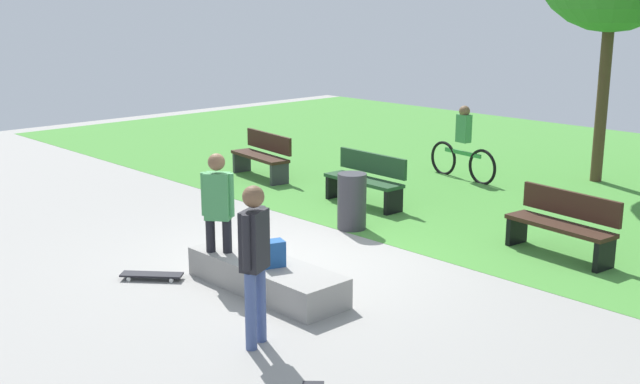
{
  "coord_description": "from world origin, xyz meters",
  "views": [
    {
      "loc": [
        7.69,
        -6.76,
        3.5
      ],
      "look_at": [
        0.57,
        -0.07,
        1.11
      ],
      "focal_mm": 43.71,
      "sensor_mm": 36.0,
      "label": 1
    }
  ],
  "objects_px": {
    "skateboard_by_ledge": "(152,275)",
    "cyclist_on_bicycle": "(463,148)",
    "skater_watching": "(218,207)",
    "trash_bin": "(352,201)",
    "skater_performing_trick": "(255,253)",
    "backpack_on_ledge": "(273,253)",
    "park_bench_near_lamppost": "(563,223)",
    "park_bench_far_left": "(263,155)",
    "park_bench_far_right": "(366,178)",
    "concrete_ledge": "(266,276)"
  },
  "relations": [
    {
      "from": "skateboard_by_ledge",
      "to": "trash_bin",
      "type": "relative_size",
      "value": 0.81
    },
    {
      "from": "skateboard_by_ledge",
      "to": "trash_bin",
      "type": "distance_m",
      "value": 3.57
    },
    {
      "from": "backpack_on_ledge",
      "to": "trash_bin",
      "type": "bearing_deg",
      "value": -134.77
    },
    {
      "from": "skateboard_by_ledge",
      "to": "cyclist_on_bicycle",
      "type": "relative_size",
      "value": 0.4
    },
    {
      "from": "skater_performing_trick",
      "to": "cyclist_on_bicycle",
      "type": "xyz_separation_m",
      "value": [
        -3.33,
        8.0,
        -0.37
      ]
    },
    {
      "from": "backpack_on_ledge",
      "to": "skater_performing_trick",
      "type": "height_order",
      "value": "skater_performing_trick"
    },
    {
      "from": "backpack_on_ledge",
      "to": "cyclist_on_bicycle",
      "type": "xyz_separation_m",
      "value": [
        -2.34,
        6.95,
        0.1
      ]
    },
    {
      "from": "park_bench_far_right",
      "to": "trash_bin",
      "type": "bearing_deg",
      "value": -54.92
    },
    {
      "from": "park_bench_near_lamppost",
      "to": "trash_bin",
      "type": "height_order",
      "value": "park_bench_near_lamppost"
    },
    {
      "from": "skater_watching",
      "to": "trash_bin",
      "type": "bearing_deg",
      "value": 98.87
    },
    {
      "from": "skater_performing_trick",
      "to": "park_bench_far_right",
      "type": "relative_size",
      "value": 1.06
    },
    {
      "from": "skater_performing_trick",
      "to": "trash_bin",
      "type": "xyz_separation_m",
      "value": [
        -2.33,
        3.8,
        -0.56
      ]
    },
    {
      "from": "concrete_ledge",
      "to": "skater_watching",
      "type": "xyz_separation_m",
      "value": [
        -0.72,
        -0.18,
        0.78
      ]
    },
    {
      "from": "concrete_ledge",
      "to": "skater_performing_trick",
      "type": "relative_size",
      "value": 1.35
    },
    {
      "from": "backpack_on_ledge",
      "to": "skateboard_by_ledge",
      "type": "height_order",
      "value": "backpack_on_ledge"
    },
    {
      "from": "backpack_on_ledge",
      "to": "skater_watching",
      "type": "bearing_deg",
      "value": -61.45
    },
    {
      "from": "skater_performing_trick",
      "to": "skateboard_by_ledge",
      "type": "xyz_separation_m",
      "value": [
        -2.47,
        0.25,
        -0.94
      ]
    },
    {
      "from": "concrete_ledge",
      "to": "trash_bin",
      "type": "xyz_separation_m",
      "value": [
        -1.17,
        2.71,
        0.26
      ]
    },
    {
      "from": "park_bench_far_right",
      "to": "park_bench_far_left",
      "type": "bearing_deg",
      "value": 179.1
    },
    {
      "from": "backpack_on_ledge",
      "to": "park_bench_far_left",
      "type": "distance_m",
      "value": 6.57
    },
    {
      "from": "skater_performing_trick",
      "to": "skateboard_by_ledge",
      "type": "height_order",
      "value": "skater_performing_trick"
    },
    {
      "from": "skater_watching",
      "to": "park_bench_far_left",
      "type": "relative_size",
      "value": 1.01
    },
    {
      "from": "skateboard_by_ledge",
      "to": "cyclist_on_bicycle",
      "type": "xyz_separation_m",
      "value": [
        -0.85,
        7.75,
        0.57
      ]
    },
    {
      "from": "park_bench_far_right",
      "to": "cyclist_on_bicycle",
      "type": "distance_m",
      "value": 2.95
    },
    {
      "from": "skater_performing_trick",
      "to": "skater_watching",
      "type": "distance_m",
      "value": 2.09
    },
    {
      "from": "skateboard_by_ledge",
      "to": "skater_performing_trick",
      "type": "bearing_deg",
      "value": -5.74
    },
    {
      "from": "park_bench_near_lamppost",
      "to": "trash_bin",
      "type": "distance_m",
      "value": 3.21
    },
    {
      "from": "skater_watching",
      "to": "trash_bin",
      "type": "distance_m",
      "value": 2.97
    },
    {
      "from": "skater_performing_trick",
      "to": "trash_bin",
      "type": "relative_size",
      "value": 1.92
    },
    {
      "from": "concrete_ledge",
      "to": "park_bench_far_left",
      "type": "distance_m",
      "value": 6.42
    },
    {
      "from": "skateboard_by_ledge",
      "to": "park_bench_near_lamppost",
      "type": "bearing_deg",
      "value": 56.8
    },
    {
      "from": "park_bench_far_right",
      "to": "cyclist_on_bicycle",
      "type": "bearing_deg",
      "value": 92.14
    },
    {
      "from": "skateboard_by_ledge",
      "to": "cyclist_on_bicycle",
      "type": "height_order",
      "value": "cyclist_on_bicycle"
    },
    {
      "from": "park_bench_far_left",
      "to": "backpack_on_ledge",
      "type": "bearing_deg",
      "value": -38.06
    },
    {
      "from": "backpack_on_ledge",
      "to": "concrete_ledge",
      "type": "bearing_deg",
      "value": -80.36
    },
    {
      "from": "backpack_on_ledge",
      "to": "trash_bin",
      "type": "height_order",
      "value": "trash_bin"
    },
    {
      "from": "skater_watching",
      "to": "park_bench_near_lamppost",
      "type": "relative_size",
      "value": 1.01
    },
    {
      "from": "park_bench_near_lamppost",
      "to": "backpack_on_ledge",
      "type": "bearing_deg",
      "value": -112.37
    },
    {
      "from": "trash_bin",
      "to": "cyclist_on_bicycle",
      "type": "relative_size",
      "value": 0.5
    },
    {
      "from": "skater_watching",
      "to": "park_bench_far_right",
      "type": "height_order",
      "value": "skater_watching"
    },
    {
      "from": "concrete_ledge",
      "to": "skateboard_by_ledge",
      "type": "bearing_deg",
      "value": -147.53
    },
    {
      "from": "concrete_ledge",
      "to": "park_bench_near_lamppost",
      "type": "height_order",
      "value": "park_bench_near_lamppost"
    },
    {
      "from": "skater_performing_trick",
      "to": "trash_bin",
      "type": "height_order",
      "value": "skater_performing_trick"
    },
    {
      "from": "park_bench_far_right",
      "to": "trash_bin",
      "type": "distance_m",
      "value": 1.54
    },
    {
      "from": "concrete_ledge",
      "to": "park_bench_far_right",
      "type": "xyz_separation_m",
      "value": [
        -2.06,
        3.97,
        0.3
      ]
    },
    {
      "from": "skater_watching",
      "to": "skateboard_by_ledge",
      "type": "xyz_separation_m",
      "value": [
        -0.59,
        -0.66,
        -0.9
      ]
    },
    {
      "from": "skater_watching",
      "to": "park_bench_far_right",
      "type": "bearing_deg",
      "value": 107.85
    },
    {
      "from": "concrete_ledge",
      "to": "park_bench_far_left",
      "type": "height_order",
      "value": "park_bench_far_left"
    },
    {
      "from": "park_bench_near_lamppost",
      "to": "skateboard_by_ledge",
      "type": "bearing_deg",
      "value": -123.2
    },
    {
      "from": "park_bench_far_left",
      "to": "trash_bin",
      "type": "xyz_separation_m",
      "value": [
        3.83,
        -1.31,
        -0.03
      ]
    }
  ]
}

